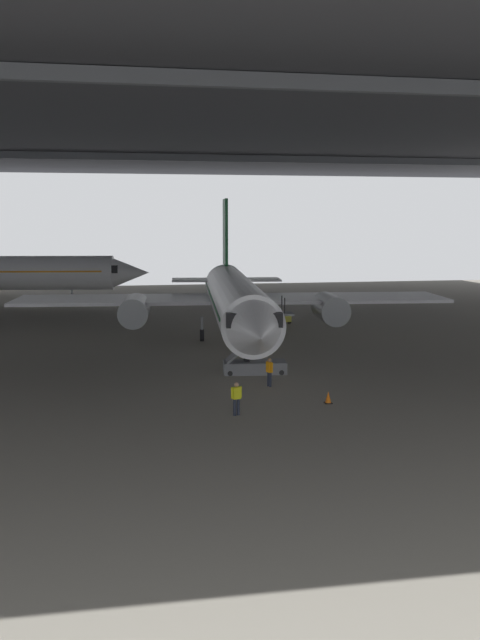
# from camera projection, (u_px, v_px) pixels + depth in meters

# --- Properties ---
(ground_plane) EXTENTS (110.00, 110.00, 0.00)m
(ground_plane) POSITION_uv_depth(u_px,v_px,m) (238.00, 360.00, 45.79)
(ground_plane) COLOR gray
(hangar_structure) EXTENTS (121.00, 99.00, 16.87)m
(hangar_structure) POSITION_uv_depth(u_px,v_px,m) (206.00, 128.00, 56.92)
(hangar_structure) COLOR #4C4F54
(hangar_structure) RESTS_ON ground_plane
(airplane_main) EXTENTS (32.93, 33.95, 10.74)m
(airplane_main) POSITION_uv_depth(u_px,v_px,m) (235.00, 300.00, 50.85)
(airplane_main) COLOR white
(airplane_main) RESTS_ON ground_plane
(boarding_stairs) EXTENTS (4.17, 1.87, 4.51)m
(boarding_stairs) POSITION_uv_depth(u_px,v_px,m) (256.00, 361.00, 41.93)
(boarding_stairs) COLOR slate
(boarding_stairs) RESTS_ON ground_plane
(crew_worker_near_nose) EXTENTS (0.53, 0.31, 1.55)m
(crew_worker_near_nose) POSITION_uv_depth(u_px,v_px,m) (236.00, 397.00, 32.77)
(crew_worker_near_nose) COLOR #232838
(crew_worker_near_nose) RESTS_ON ground_plane
(crew_worker_by_stairs) EXTENTS (0.33, 0.52, 1.56)m
(crew_worker_by_stairs) POSITION_uv_depth(u_px,v_px,m) (269.00, 370.00, 38.50)
(crew_worker_by_stairs) COLOR #232838
(crew_worker_by_stairs) RESTS_ON ground_plane
(traffic_cone_orange) EXTENTS (0.36, 0.36, 0.60)m
(traffic_cone_orange) POSITION_uv_depth(u_px,v_px,m) (328.00, 397.00, 35.03)
(traffic_cone_orange) COLOR black
(traffic_cone_orange) RESTS_ON ground_plane
(baggage_tug) EXTENTS (1.78, 2.44, 0.90)m
(baggage_tug) POSITION_uv_depth(u_px,v_px,m) (279.00, 317.00, 62.45)
(baggage_tug) COLOR yellow
(baggage_tug) RESTS_ON ground_plane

